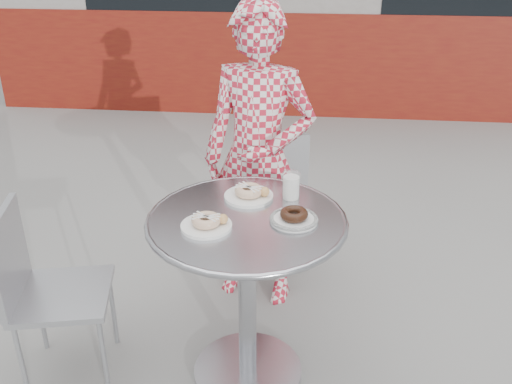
# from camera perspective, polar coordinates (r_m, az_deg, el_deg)

# --- Properties ---
(ground) EXTENTS (60.00, 60.00, 0.00)m
(ground) POSITION_cam_1_polar(r_m,az_deg,el_deg) (2.68, -0.15, -17.61)
(ground) COLOR gray
(ground) RESTS_ON ground
(bistro_table) EXTENTS (0.79, 0.79, 0.79)m
(bistro_table) POSITION_cam_1_polar(r_m,az_deg,el_deg) (2.30, -0.90, -6.85)
(bistro_table) COLOR silver
(bistro_table) RESTS_ON ground
(chair_far) EXTENTS (0.49, 0.50, 0.81)m
(chair_far) POSITION_cam_1_polar(r_m,az_deg,el_deg) (3.34, 0.88, -2.48)
(chair_far) COLOR #A9ABB1
(chair_far) RESTS_ON ground
(chair_left) EXTENTS (0.46, 0.46, 0.81)m
(chair_left) POSITION_cam_1_polar(r_m,az_deg,el_deg) (2.66, -18.49, -12.58)
(chair_left) COLOR #A9ABB1
(chair_left) RESTS_ON ground
(seated_person) EXTENTS (0.62, 0.48, 1.53)m
(seated_person) POSITION_cam_1_polar(r_m,az_deg,el_deg) (2.78, 0.26, 3.19)
(seated_person) COLOR #B31B2F
(seated_person) RESTS_ON ground
(plate_far) EXTENTS (0.20, 0.20, 0.05)m
(plate_far) POSITION_cam_1_polar(r_m,az_deg,el_deg) (2.34, -0.64, -0.12)
(plate_far) COLOR white
(plate_far) RESTS_ON bistro_table
(plate_near) EXTENTS (0.19, 0.19, 0.05)m
(plate_near) POSITION_cam_1_polar(r_m,az_deg,el_deg) (2.13, -4.91, -3.08)
(plate_near) COLOR white
(plate_near) RESTS_ON bistro_table
(plate_checker) EXTENTS (0.19, 0.19, 0.05)m
(plate_checker) POSITION_cam_1_polar(r_m,az_deg,el_deg) (2.18, 3.81, -2.56)
(plate_checker) COLOR white
(plate_checker) RESTS_ON bistro_table
(milk_cup) EXTENTS (0.07, 0.07, 0.12)m
(milk_cup) POSITION_cam_1_polar(r_m,az_deg,el_deg) (2.33, 3.53, 0.58)
(milk_cup) COLOR white
(milk_cup) RESTS_ON bistro_table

